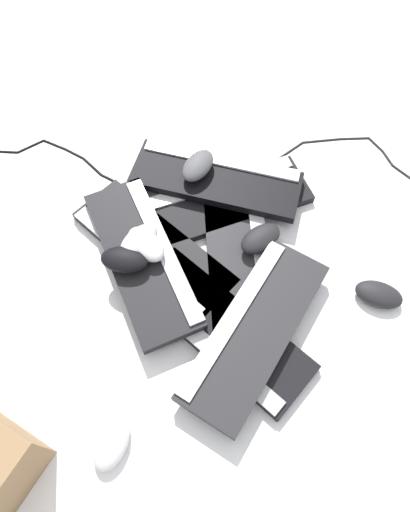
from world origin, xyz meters
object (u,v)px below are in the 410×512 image
object	(u,v)px
keyboard_2	(153,249)
keyboard_5	(254,329)
mouse_2	(111,443)
mouse_4	(146,244)
keyboard_0	(238,250)
mouse_6	(124,260)
keyboard_4	(143,258)
keyboard_6	(216,179)
mouse_5	(198,165)
mouse_0	(261,239)
keyboard_1	(226,201)
keyboard_3	(221,328)
mouse_3	(139,242)
mouse_1	(379,294)

from	to	relation	value
keyboard_2	keyboard_5	size ratio (longest dim) A/B	0.95
mouse_2	mouse_4	distance (m)	0.43
keyboard_0	mouse_6	world-z (taller)	mouse_6
keyboard_4	keyboard_5	distance (m)	0.31
keyboard_6	mouse_6	bearing A→B (deg)	-133.17
mouse_4	keyboard_4	bearing A→B (deg)	-74.93
mouse_4	mouse_5	xyz separation A→B (m)	(0.14, 0.22, 0.00)
keyboard_5	mouse_0	xyz separation A→B (m)	(0.04, 0.22, 0.01)
keyboard_2	mouse_2	size ratio (longest dim) A/B	3.83
keyboard_1	mouse_2	bearing A→B (deg)	-116.04
keyboard_6	mouse_2	size ratio (longest dim) A/B	4.23
mouse_4	mouse_6	world-z (taller)	same
mouse_5	mouse_6	xyz separation A→B (m)	(-0.18, -0.26, 0.00)
keyboard_3	mouse_4	xyz separation A→B (m)	(-0.16, 0.19, 0.07)
mouse_0	keyboard_6	bearing A→B (deg)	82.69
mouse_2	mouse_5	xyz separation A→B (m)	(0.21, 0.64, 0.06)
keyboard_1	mouse_3	size ratio (longest dim) A/B	4.22
keyboard_2	mouse_2	xyz separation A→B (m)	(-0.09, -0.44, 0.01)
keyboard_0	mouse_0	world-z (taller)	mouse_0
keyboard_1	mouse_3	xyz separation A→B (m)	(-0.22, -0.15, 0.07)
keyboard_4	mouse_1	xyz separation A→B (m)	(0.55, -0.12, -0.02)
mouse_1	mouse_2	world-z (taller)	same
keyboard_0	keyboard_6	world-z (taller)	keyboard_6
keyboard_2	keyboard_5	xyz separation A→B (m)	(0.22, -0.23, 0.03)
keyboard_3	mouse_3	xyz separation A→B (m)	(-0.18, 0.20, 0.07)
mouse_5	mouse_6	bearing A→B (deg)	-1.18
mouse_0	mouse_5	bearing A→B (deg)	90.54
keyboard_6	mouse_3	bearing A→B (deg)	-134.67
keyboard_2	mouse_2	bearing A→B (deg)	-101.01
keyboard_1	mouse_3	distance (m)	0.27
keyboard_1	mouse_6	distance (m)	0.32
keyboard_1	keyboard_5	world-z (taller)	keyboard_5
keyboard_0	keyboard_1	distance (m)	0.15
keyboard_4	mouse_3	size ratio (longest dim) A/B	4.23
keyboard_5	keyboard_6	xyz separation A→B (m)	(-0.05, 0.42, 0.00)
keyboard_2	mouse_3	size ratio (longest dim) A/B	3.83
keyboard_0	keyboard_5	xyz separation A→B (m)	(0.01, -0.22, 0.03)
keyboard_2	mouse_6	distance (m)	0.11
mouse_2	mouse_3	size ratio (longest dim) A/B	1.00
keyboard_5	mouse_1	size ratio (longest dim) A/B	4.05
mouse_2	keyboard_0	bearing A→B (deg)	-13.47
keyboard_1	mouse_3	world-z (taller)	mouse_3
keyboard_2	mouse_4	bearing A→B (deg)	-110.36
keyboard_3	mouse_0	world-z (taller)	mouse_0
mouse_1	mouse_5	distance (m)	0.54
mouse_1	keyboard_6	bearing A→B (deg)	-21.71
keyboard_5	mouse_0	bearing A→B (deg)	79.66
keyboard_0	keyboard_4	world-z (taller)	keyboard_4
keyboard_6	mouse_4	distance (m)	0.28
keyboard_5	mouse_1	xyz separation A→B (m)	(0.30, 0.07, -0.02)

